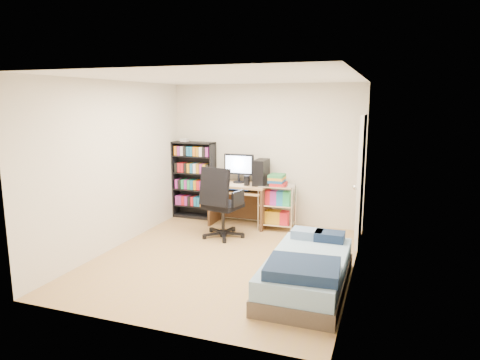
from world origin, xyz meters
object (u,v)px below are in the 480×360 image
at_px(media_shelf, 194,179).
at_px(computer_desk, 246,188).
at_px(office_chair, 221,215).
at_px(bed, 307,272).

relative_size(media_shelf, computer_desk, 1.19).
distance_m(office_chair, bed, 2.26).
distance_m(computer_desk, office_chair, 0.88).
bearing_deg(office_chair, computer_desk, 91.18).
distance_m(media_shelf, bed, 3.63).
relative_size(computer_desk, office_chair, 1.08).
bearing_deg(media_shelf, computer_desk, -7.67).
relative_size(computer_desk, bed, 0.71).
distance_m(computer_desk, bed, 2.81).
height_order(computer_desk, office_chair, computer_desk).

